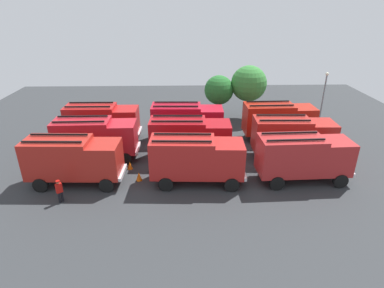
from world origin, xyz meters
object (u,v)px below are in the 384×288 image
(fire_truck_4, at_px, (190,136))
(traffic_cone_1, at_px, (218,130))
(fire_truck_0, at_px, (73,158))
(firefighter_0, at_px, (211,139))
(fire_truck_6, at_px, (102,121))
(traffic_cone_0, at_px, (139,176))
(firefighter_1, at_px, (59,190))
(traffic_cone_2, at_px, (130,165))
(fire_truck_8, at_px, (278,119))
(fire_truck_3, at_px, (95,137))
(tree_1, at_px, (249,84))
(fire_truck_2, at_px, (303,156))
(fire_truck_5, at_px, (293,135))
(tree_0, at_px, (219,90))
(fire_truck_7, at_px, (187,120))
(lamppost, at_px, (323,95))
(fire_truck_1, at_px, (196,158))

(fire_truck_4, distance_m, traffic_cone_1, 7.06)
(fire_truck_0, distance_m, firefighter_0, 12.55)
(fire_truck_6, relative_size, traffic_cone_0, 10.41)
(firefighter_1, relative_size, traffic_cone_1, 2.50)
(traffic_cone_2, bearing_deg, fire_truck_8, 23.21)
(traffic_cone_1, bearing_deg, fire_truck_4, -118.04)
(traffic_cone_0, relative_size, traffic_cone_2, 1.08)
(fire_truck_3, xyz_separation_m, tree_1, (15.32, 10.23, 2.14))
(fire_truck_3, bearing_deg, fire_truck_2, -15.05)
(fire_truck_0, relative_size, traffic_cone_2, 11.38)
(fire_truck_6, xyz_separation_m, traffic_cone_2, (3.52, -6.10, -1.83))
(firefighter_1, height_order, traffic_cone_0, firefighter_1)
(firefighter_0, bearing_deg, fire_truck_2, 97.93)
(fire_truck_0, xyz_separation_m, traffic_cone_0, (4.79, 0.28, -1.81))
(fire_truck_5, distance_m, traffic_cone_2, 14.45)
(fire_truck_2, bearing_deg, tree_0, 106.83)
(fire_truck_4, relative_size, traffic_cone_2, 11.37)
(fire_truck_4, height_order, fire_truck_7, same)
(fire_truck_8, relative_size, tree_1, 1.14)
(traffic_cone_0, bearing_deg, fire_truck_4, 42.56)
(tree_0, xyz_separation_m, traffic_cone_1, (-0.42, -4.44, -3.19))
(lamppost, bearing_deg, fire_truck_2, -117.62)
(fire_truck_5, distance_m, fire_truck_7, 10.22)
(firefighter_1, relative_size, tree_0, 0.33)
(fire_truck_6, bearing_deg, fire_truck_2, -25.53)
(traffic_cone_1, bearing_deg, firefighter_0, -106.54)
(fire_truck_5, distance_m, traffic_cone_0, 13.84)
(fire_truck_4, bearing_deg, traffic_cone_1, 63.71)
(fire_truck_2, bearing_deg, lamppost, 60.23)
(traffic_cone_1, bearing_deg, tree_0, 84.60)
(traffic_cone_0, xyz_separation_m, traffic_cone_1, (7.30, 9.78, 0.00))
(fire_truck_7, relative_size, tree_0, 1.38)
(fire_truck_2, height_order, fire_truck_3, same)
(fire_truck_8, xyz_separation_m, traffic_cone_2, (-14.14, -6.06, -1.83))
(fire_truck_1, relative_size, tree_0, 1.39)
(fire_truck_0, distance_m, fire_truck_4, 9.76)
(fire_truck_2, height_order, traffic_cone_2, fire_truck_2)
(fire_truck_5, relative_size, tree_1, 1.14)
(fire_truck_5, relative_size, firefighter_0, 4.14)
(lamppost, bearing_deg, fire_truck_8, -149.18)
(traffic_cone_0, bearing_deg, firefighter_1, -151.20)
(fire_truck_7, bearing_deg, traffic_cone_2, -127.79)
(fire_truck_7, height_order, traffic_cone_2, fire_truck_7)
(fire_truck_8, bearing_deg, fire_truck_0, -156.96)
(tree_1, height_order, traffic_cone_1, tree_1)
(fire_truck_1, distance_m, lamppost, 18.69)
(fire_truck_2, height_order, tree_1, tree_1)
(fire_truck_4, relative_size, fire_truck_5, 1.00)
(fire_truck_7, relative_size, tree_1, 1.14)
(traffic_cone_0, bearing_deg, lamppost, 31.16)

